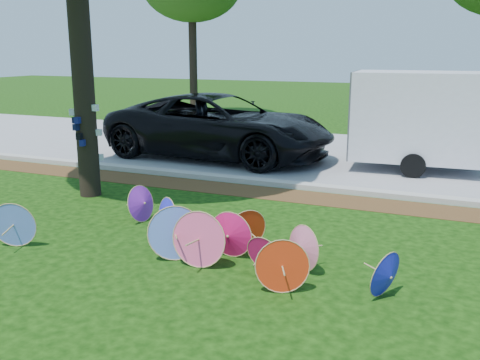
{
  "coord_description": "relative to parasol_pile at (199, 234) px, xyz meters",
  "views": [
    {
      "loc": [
        3.89,
        -6.07,
        3.04
      ],
      "look_at": [
        0.5,
        2.0,
        0.9
      ],
      "focal_mm": 40.0,
      "sensor_mm": 36.0,
      "label": 1
    }
  ],
  "objects": [
    {
      "name": "curb",
      "position": [
        -0.4,
        4.55,
        -0.3
      ],
      "size": [
        90.0,
        0.3,
        0.12
      ],
      "primitive_type": "cube",
      "color": "#B7B5AD",
      "rests_on": "ground"
    },
    {
      "name": "cargo_trailer",
      "position": [
        2.39,
        7.57,
        1.04
      ],
      "size": [
        3.26,
        2.18,
        2.8
      ],
      "primitive_type": "cube",
      "rotation": [
        0.0,
        0.0,
        0.06
      ],
      "color": "silver",
      "rests_on": "ground"
    },
    {
      "name": "parasol_pile",
      "position": [
        0.0,
        0.0,
        0.0
      ],
      "size": [
        6.28,
        2.41,
        0.84
      ],
      "color": "red",
      "rests_on": "ground"
    },
    {
      "name": "street",
      "position": [
        -0.4,
        8.7,
        -0.36
      ],
      "size": [
        90.0,
        8.0,
        0.01
      ],
      "primitive_type": "cube",
      "color": "gray",
      "rests_on": "ground"
    },
    {
      "name": "ground",
      "position": [
        -0.4,
        -0.65,
        -0.36
      ],
      "size": [
        90.0,
        90.0,
        0.0
      ],
      "primitive_type": "plane",
      "color": "black",
      "rests_on": "ground"
    },
    {
      "name": "black_van",
      "position": [
        -2.94,
        7.06,
        0.55
      ],
      "size": [
        6.72,
        3.43,
        1.82
      ],
      "primitive_type": "imported",
      "rotation": [
        0.0,
        0.0,
        1.51
      ],
      "color": "black",
      "rests_on": "ground"
    },
    {
      "name": "mulch_strip",
      "position": [
        -0.4,
        3.85,
        -0.36
      ],
      "size": [
        90.0,
        1.0,
        0.01
      ],
      "primitive_type": "cube",
      "color": "#472D16",
      "rests_on": "ground"
    }
  ]
}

